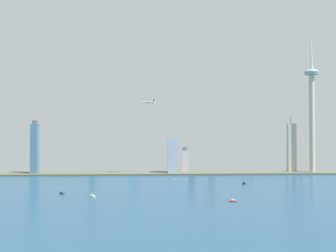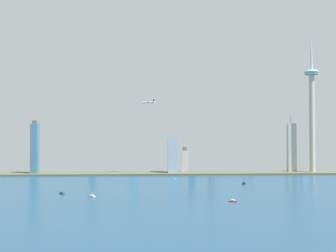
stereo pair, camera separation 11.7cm
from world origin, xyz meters
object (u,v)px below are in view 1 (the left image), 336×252
object	(u,v)px
skyscraper_0	(173,156)
skyscraper_5	(190,156)
skyscraper_7	(35,149)
boat_0	(92,196)
skyscraper_4	(291,148)
boat_3	(62,193)
boat_2	(233,201)
boat_1	(244,183)
skyscraper_2	(248,159)
airplane	(148,102)
skyscraper_6	(212,151)
observation_tower	(312,103)
skyscraper_9	(134,145)
channel_buoy_1	(175,179)
skyscraper_8	(304,154)
skyscraper_3	(93,149)
channel_buoy_0	(68,180)
skyscraper_1	(185,161)

from	to	relation	value
skyscraper_0	skyscraper_5	bearing A→B (deg)	60.35
skyscraper_7	boat_0	size ratio (longest dim) A/B	11.10
skyscraper_4	skyscraper_7	distance (m)	644.34
boat_3	boat_2	bearing A→B (deg)	-155.52
skyscraper_0	boat_1	xyz separation A→B (m)	(128.48, -204.00, -43.17)
skyscraper_2	boat_0	world-z (taller)	skyscraper_2
airplane	skyscraper_6	bearing A→B (deg)	-128.97
skyscraper_0	observation_tower	bearing A→B (deg)	-1.18
skyscraper_9	boat_1	xyz separation A→B (m)	(228.49, -301.06, -69.24)
boat_2	skyscraper_7	bearing A→B (deg)	163.00
skyscraper_5	boat_3	xyz separation A→B (m)	(-252.47, -410.70, -39.28)
skyscraper_2	airplane	xyz separation A→B (m)	(-269.04, -104.79, 142.97)
skyscraper_4	channel_buoy_1	size ratio (longest dim) A/B	93.19
skyscraper_4	skyscraper_9	world-z (taller)	skyscraper_9
skyscraper_5	skyscraper_8	size ratio (longest dim) A/B	0.94
skyscraper_3	boat_3	distance (m)	392.63
channel_buoy_1	skyscraper_3	bearing A→B (deg)	138.72
skyscraper_3	observation_tower	bearing A→B (deg)	-7.91
skyscraper_7	airplane	distance (m)	299.49
skyscraper_2	skyscraper_8	distance (m)	144.66
skyscraper_4	skyscraper_8	bearing A→B (deg)	21.05
skyscraper_6	boat_1	distance (m)	256.99
boat_1	channel_buoy_0	world-z (taller)	boat_1
channel_buoy_0	boat_2	bearing A→B (deg)	-43.95
skyscraper_2	boat_1	xyz separation A→B (m)	(-80.01, -286.79, -31.13)
observation_tower	skyscraper_6	size ratio (longest dim) A/B	2.88
boat_0	skyscraper_5	bearing A→B (deg)	-73.24
airplane	boat_1	bearing A→B (deg)	164.62
channel_buoy_0	channel_buoy_1	xyz separation A→B (m)	(229.52, 8.10, -0.06)
skyscraper_6	boat_3	distance (m)	477.66
skyscraper_1	boat_2	world-z (taller)	skyscraper_1
skyscraper_3	boat_2	xyz separation A→B (m)	(270.52, -472.44, -59.87)
observation_tower	skyscraper_1	bearing A→B (deg)	171.46
boat_1	skyscraper_0	bearing A→B (deg)	62.83
skyscraper_7	boat_2	size ratio (longest dim) A/B	10.74
channel_buoy_0	channel_buoy_1	bearing A→B (deg)	2.02
boat_1	boat_3	size ratio (longest dim) A/B	1.04
skyscraper_3	airplane	xyz separation A→B (m)	(146.20, -92.11, 114.62)
skyscraper_2	skyscraper_1	bearing A→B (deg)	-166.39
boat_0	skyscraper_2	bearing A→B (deg)	-88.39
skyscraper_2	skyscraper_3	xyz separation A→B (m)	(-415.23, -12.68, 28.34)
skyscraper_9	airplane	world-z (taller)	airplane
boat_1	skyscraper_1	bearing A→B (deg)	51.95
skyscraper_0	channel_buoy_1	world-z (taller)	skyscraper_0
channel_buoy_0	skyscraper_2	bearing A→B (deg)	24.61
boat_0	boat_1	distance (m)	310.62
skyscraper_5	skyscraper_9	size ratio (longest dim) A/B	0.58
skyscraper_9	channel_buoy_0	size ratio (longest dim) A/B	92.41
skyscraper_2	skyscraper_4	size ratio (longest dim) A/B	0.43
boat_3	channel_buoy_1	bearing A→B (deg)	-91.44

